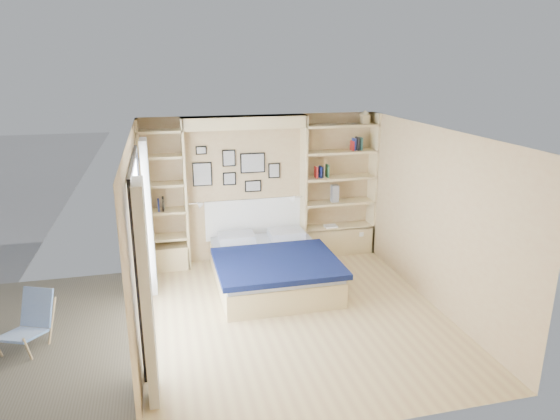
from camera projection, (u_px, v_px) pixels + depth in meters
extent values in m
plane|color=tan|center=(295.00, 315.00, 6.84)|extent=(4.50, 4.50, 0.00)
plane|color=tan|center=(261.00, 188.00, 8.57)|extent=(4.00, 0.00, 4.00)
plane|color=tan|center=(364.00, 310.00, 4.39)|extent=(4.00, 0.00, 4.00)
plane|color=tan|center=(137.00, 242.00, 6.03)|extent=(0.00, 4.50, 4.50)
plane|color=tan|center=(435.00, 218.00, 6.93)|extent=(0.00, 4.50, 4.50)
plane|color=white|center=(297.00, 133.00, 6.12)|extent=(4.50, 4.50, 0.00)
cube|color=#E0C689|center=(185.00, 195.00, 8.12)|extent=(0.04, 0.35, 2.50)
cube|color=#E0C689|center=(303.00, 188.00, 8.57)|extent=(0.04, 0.35, 2.50)
cube|color=#E0C689|center=(245.00, 122.00, 8.01)|extent=(2.00, 0.35, 0.20)
cube|color=#E0C689|center=(372.00, 184.00, 8.86)|extent=(0.04, 0.35, 2.50)
cube|color=#E0C689|center=(142.00, 198.00, 7.96)|extent=(0.04, 0.35, 2.50)
cube|color=#E0C689|center=(337.00, 240.00, 9.00)|extent=(1.30, 0.35, 0.50)
cube|color=#E0C689|center=(168.00, 257.00, 8.34)|extent=(0.70, 0.35, 0.40)
cube|color=black|center=(133.00, 162.00, 5.75)|extent=(0.04, 2.08, 0.06)
cube|color=black|center=(147.00, 331.00, 6.38)|extent=(0.04, 2.08, 0.06)
cube|color=black|center=(138.00, 289.00, 5.13)|extent=(0.04, 0.06, 2.20)
cube|color=black|center=(142.00, 227.00, 7.03)|extent=(0.04, 0.06, 2.20)
cube|color=silver|center=(140.00, 252.00, 6.07)|extent=(0.01, 2.00, 2.20)
cube|color=white|center=(146.00, 296.00, 4.87)|extent=(0.10, 0.45, 2.30)
cube|color=white|center=(149.00, 218.00, 7.29)|extent=(0.10, 0.45, 2.30)
cube|color=#E0C689|center=(338.00, 227.00, 8.93)|extent=(1.30, 0.35, 0.04)
cube|color=#E0C689|center=(338.00, 202.00, 8.80)|extent=(1.30, 0.35, 0.04)
cube|color=#E0C689|center=(339.00, 178.00, 8.67)|extent=(1.30, 0.35, 0.04)
cube|color=#E0C689|center=(340.00, 152.00, 8.54)|extent=(1.30, 0.35, 0.04)
cube|color=#E0C689|center=(341.00, 126.00, 8.41)|extent=(1.30, 0.35, 0.04)
cube|color=#E0C689|center=(166.00, 237.00, 8.24)|extent=(0.70, 0.35, 0.04)
cube|color=#E0C689|center=(164.00, 211.00, 8.11)|extent=(0.70, 0.35, 0.04)
cube|color=#E0C689|center=(163.00, 184.00, 7.98)|extent=(0.70, 0.35, 0.04)
cube|color=#E0C689|center=(161.00, 157.00, 7.85)|extent=(0.70, 0.35, 0.04)
cube|color=#E0C689|center=(159.00, 131.00, 7.73)|extent=(0.70, 0.35, 0.04)
cube|color=#E0C689|center=(272.00, 272.00, 7.77)|extent=(1.70, 2.13, 0.37)
cube|color=silver|center=(272.00, 258.00, 7.70)|extent=(1.66, 2.09, 0.10)
cube|color=#0B123A|center=(277.00, 263.00, 7.34)|extent=(1.80, 1.49, 0.08)
cube|color=silver|center=(237.00, 238.00, 8.28)|extent=(0.58, 0.43, 0.12)
cube|color=silver|center=(286.00, 234.00, 8.47)|extent=(0.58, 0.43, 0.12)
cube|color=white|center=(257.00, 218.00, 8.68)|extent=(1.80, 0.04, 0.70)
cube|color=black|center=(202.00, 174.00, 8.24)|extent=(0.32, 0.02, 0.40)
cube|color=gray|center=(202.00, 174.00, 8.23)|extent=(0.28, 0.01, 0.36)
cube|color=black|center=(229.00, 158.00, 8.27)|extent=(0.22, 0.02, 0.28)
cube|color=gray|center=(229.00, 158.00, 8.26)|extent=(0.18, 0.01, 0.24)
cube|color=black|center=(229.00, 179.00, 8.37)|extent=(0.22, 0.02, 0.22)
cube|color=gray|center=(230.00, 179.00, 8.36)|extent=(0.18, 0.01, 0.18)
cube|color=black|center=(253.00, 163.00, 8.39)|extent=(0.42, 0.02, 0.34)
cube|color=gray|center=(253.00, 163.00, 8.38)|extent=(0.38, 0.01, 0.30)
cube|color=black|center=(253.00, 186.00, 8.50)|extent=(0.28, 0.02, 0.20)
cube|color=gray|center=(253.00, 186.00, 8.49)|extent=(0.24, 0.01, 0.16)
cube|color=black|center=(274.00, 171.00, 8.51)|extent=(0.20, 0.02, 0.26)
cube|color=gray|center=(274.00, 171.00, 8.50)|extent=(0.16, 0.01, 0.22)
cube|color=black|center=(201.00, 150.00, 8.12)|extent=(0.18, 0.02, 0.14)
cube|color=gray|center=(201.00, 150.00, 8.11)|extent=(0.14, 0.01, 0.10)
cylinder|color=silver|center=(195.00, 204.00, 8.11)|extent=(0.20, 0.02, 0.02)
cone|color=white|center=(201.00, 204.00, 8.14)|extent=(0.13, 0.12, 0.15)
cylinder|color=silver|center=(297.00, 197.00, 8.50)|extent=(0.20, 0.02, 0.02)
cone|color=white|center=(291.00, 198.00, 8.49)|extent=(0.13, 0.12, 0.15)
cube|color=#A51E1E|center=(316.00, 172.00, 8.54)|extent=(0.02, 0.15, 0.19)
cube|color=navy|center=(321.00, 172.00, 8.56)|extent=(0.03, 0.15, 0.20)
cube|color=black|center=(322.00, 172.00, 8.56)|extent=(0.03, 0.15, 0.20)
cube|color=#BFB28C|center=(322.00, 172.00, 8.56)|extent=(0.04, 0.15, 0.21)
cube|color=#20502F|center=(327.00, 171.00, 8.58)|extent=(0.03, 0.15, 0.22)
cube|color=#A51E1E|center=(352.00, 146.00, 8.56)|extent=(0.02, 0.15, 0.16)
cube|color=navy|center=(354.00, 144.00, 8.56)|extent=(0.03, 0.15, 0.21)
cube|color=black|center=(357.00, 144.00, 8.57)|extent=(0.03, 0.15, 0.23)
cube|color=#2A5E55|center=(360.00, 144.00, 8.58)|extent=(0.03, 0.15, 0.22)
cube|color=navy|center=(158.00, 205.00, 8.05)|extent=(0.02, 0.15, 0.19)
cube|color=black|center=(163.00, 204.00, 8.06)|extent=(0.03, 0.15, 0.22)
cube|color=#BFB28C|center=(163.00, 204.00, 8.07)|extent=(0.03, 0.15, 0.21)
cube|color=#E0C689|center=(365.00, 119.00, 8.48)|extent=(0.13, 0.13, 0.15)
cone|color=#E0C689|center=(365.00, 112.00, 8.44)|extent=(0.20, 0.20, 0.08)
cube|color=slate|center=(335.00, 193.00, 8.73)|extent=(0.12, 0.12, 0.30)
cube|color=white|center=(331.00, 226.00, 8.84)|extent=(0.22, 0.16, 0.03)
cube|color=#746A56|center=(8.00, 350.00, 6.02)|extent=(3.20, 4.00, 0.05)
cylinder|color=tan|center=(28.00, 350.00, 5.71)|extent=(0.07, 0.12, 0.35)
cylinder|color=tan|center=(23.00, 320.00, 6.20)|extent=(0.14, 0.28, 0.57)
cylinder|color=tan|center=(52.00, 322.00, 6.14)|extent=(0.14, 0.28, 0.57)
cube|color=#3462B1|center=(22.00, 335.00, 5.88)|extent=(0.55, 0.59, 0.13)
cube|color=#3462B1|center=(37.00, 307.00, 6.14)|extent=(0.44, 0.33, 0.46)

